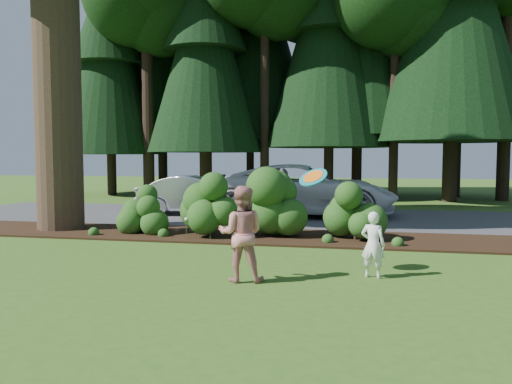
{
  "coord_description": "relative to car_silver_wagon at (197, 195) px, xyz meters",
  "views": [
    {
      "loc": [
        3.45,
        -8.94,
        2.01
      ],
      "look_at": [
        1.4,
        1.02,
        1.3
      ],
      "focal_mm": 35.0,
      "sensor_mm": 36.0,
      "label": 1
    }
  ],
  "objects": [
    {
      "name": "child",
      "position": [
        5.73,
        -8.01,
        -0.14
      ],
      "size": [
        0.47,
        0.38,
        1.11
      ],
      "primitive_type": "imported",
      "rotation": [
        0.0,
        0.0,
        2.84
      ],
      "color": "white",
      "rests_on": "ground"
    },
    {
      "name": "shrub_row",
      "position": [
        2.8,
        -4.37,
        0.11
      ],
      "size": [
        6.53,
        1.6,
        1.61
      ],
      "color": "#204A17",
      "rests_on": "ground"
    },
    {
      "name": "lily_cluster",
      "position": [
        1.73,
        -5.11,
        -0.2
      ],
      "size": [
        0.69,
        0.09,
        0.57
      ],
      "color": "#204A17",
      "rests_on": "ground"
    },
    {
      "name": "mulch_bed",
      "position": [
        2.03,
        -4.26,
        -0.67
      ],
      "size": [
        16.0,
        2.5,
        0.05
      ],
      "primitive_type": "cube",
      "color": "black",
      "rests_on": "ground"
    },
    {
      "name": "car_dark_suv",
      "position": [
        2.52,
        1.15,
        0.03
      ],
      "size": [
        4.87,
        2.14,
        1.39
      ],
      "primitive_type": "imported",
      "rotation": [
        0.0,
        0.0,
        1.53
      ],
      "color": "black",
      "rests_on": "driveway"
    },
    {
      "name": "car_white_suv",
      "position": [
        3.64,
        0.35,
        0.21
      ],
      "size": [
        6.4,
        3.16,
        1.74
      ],
      "primitive_type": "imported",
      "rotation": [
        0.0,
        0.0,
        1.61
      ],
      "color": "silver",
      "rests_on": "driveway"
    },
    {
      "name": "tree_wall",
      "position": [
        2.28,
        8.87,
        8.81
      ],
      "size": [
        25.66,
        12.15,
        17.09
      ],
      "color": "black",
      "rests_on": "ground"
    },
    {
      "name": "driveway",
      "position": [
        2.03,
        -0.01,
        -0.68
      ],
      "size": [
        22.0,
        6.0,
        0.03
      ],
      "primitive_type": "cube",
      "color": "#38383A",
      "rests_on": "ground"
    },
    {
      "name": "adult",
      "position": [
        3.63,
        -8.67,
        0.08
      ],
      "size": [
        0.82,
        0.68,
        1.55
      ],
      "primitive_type": "imported",
      "rotation": [
        0.0,
        0.0,
        3.27
      ],
      "color": "#B51818",
      "rests_on": "ground"
    },
    {
      "name": "frisbee",
      "position": [
        4.73,
        -7.96,
        0.98
      ],
      "size": [
        0.56,
        0.45,
        0.41
      ],
      "color": "teal",
      "rests_on": "ground"
    },
    {
      "name": "car_silver_wagon",
      "position": [
        0.0,
        0.0,
        0.0
      ],
      "size": [
        4.21,
        1.99,
        1.33
      ],
      "primitive_type": "imported",
      "rotation": [
        0.0,
        0.0,
        1.72
      ],
      "color": "silver",
      "rests_on": "driveway"
    },
    {
      "name": "ground",
      "position": [
        2.03,
        -7.51,
        -0.7
      ],
      "size": [
        80.0,
        80.0,
        0.0
      ],
      "primitive_type": "plane",
      "color": "#2F5919",
      "rests_on": "ground"
    }
  ]
}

